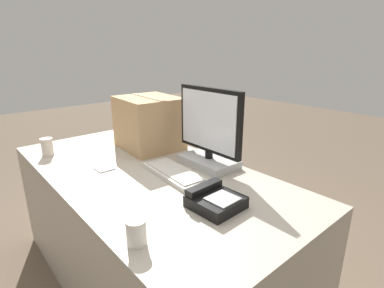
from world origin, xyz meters
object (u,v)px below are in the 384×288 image
(monitor, at_px, (209,136))
(keyboard, at_px, (174,173))
(paper_cup_left, at_px, (47,147))
(spoon, at_px, (70,144))
(desk_phone, at_px, (215,200))
(cardboard_box, at_px, (149,123))
(paper_cup_right, at_px, (136,232))
(sticky_note_pad, at_px, (104,169))

(monitor, relative_size, keyboard, 1.08)
(paper_cup_left, distance_m, spoon, 0.23)
(monitor, height_order, spoon, monitor)
(paper_cup_left, bearing_deg, spoon, 126.34)
(desk_phone, bearing_deg, monitor, 137.01)
(monitor, bearing_deg, cardboard_box, -171.59)
(cardboard_box, bearing_deg, paper_cup_left, -116.27)
(paper_cup_right, xyz_separation_m, spoon, (-1.26, 0.22, -0.05))
(spoon, relative_size, sticky_note_pad, 1.93)
(paper_cup_left, xyz_separation_m, spoon, (-0.13, 0.18, -0.05))
(desk_phone, height_order, paper_cup_right, paper_cup_right)
(desk_phone, distance_m, paper_cup_right, 0.38)
(desk_phone, distance_m, sticky_note_pad, 0.71)
(cardboard_box, bearing_deg, monitor, 8.41)
(keyboard, distance_m, paper_cup_right, 0.58)
(spoon, xyz_separation_m, sticky_note_pad, (0.57, -0.02, 0.00))
(monitor, relative_size, spoon, 2.61)
(monitor, distance_m, paper_cup_right, 0.78)
(keyboard, relative_size, spoon, 2.40)
(desk_phone, height_order, sticky_note_pad, desk_phone)
(paper_cup_left, bearing_deg, keyboard, 28.48)
(cardboard_box, bearing_deg, sticky_note_pad, -68.94)
(keyboard, bearing_deg, monitor, 88.99)
(keyboard, bearing_deg, paper_cup_left, -147.44)
(paper_cup_right, bearing_deg, monitor, 117.51)
(monitor, bearing_deg, keyboard, -95.09)
(paper_cup_right, bearing_deg, desk_phone, 90.47)
(spoon, height_order, cardboard_box, cardboard_box)
(keyboard, distance_m, cardboard_box, 0.52)
(monitor, xyz_separation_m, desk_phone, (0.35, -0.30, -0.14))
(sticky_note_pad, bearing_deg, cardboard_box, 111.06)
(sticky_note_pad, bearing_deg, spoon, 178.35)
(paper_cup_right, bearing_deg, spoon, 169.97)
(keyboard, bearing_deg, cardboard_box, 165.31)
(paper_cup_left, height_order, cardboard_box, cardboard_box)
(monitor, relative_size, desk_phone, 2.19)
(keyboard, height_order, cardboard_box, cardboard_box)
(paper_cup_left, height_order, sticky_note_pad, paper_cup_left)
(cardboard_box, bearing_deg, keyboard, -18.77)
(cardboard_box, distance_m, sticky_note_pad, 0.46)
(spoon, xyz_separation_m, cardboard_box, (0.41, 0.38, 0.17))
(keyboard, relative_size, paper_cup_right, 4.43)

